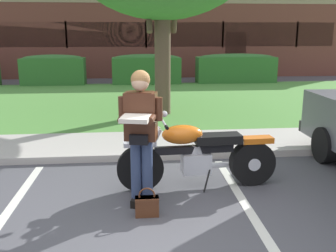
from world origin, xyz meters
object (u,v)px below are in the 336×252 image
hedge_center_right (147,69)px  brick_building (143,35)px  handbag (147,205)px  rider_person (141,128)px  hedge_right (236,68)px  hedge_center_left (53,69)px  motorcycle (204,154)px

hedge_center_right → brick_building: 6.57m
handbag → rider_person: bearing=100.0°
hedge_center_right → hedge_right: size_ratio=0.84×
hedge_center_left → rider_person: bearing=-74.3°
hedge_center_right → brick_building: brick_building is taller
hedge_right → brick_building: bearing=119.3°
motorcycle → handbag: size_ratio=6.23×
motorcycle → brick_building: 17.32m
rider_person → hedge_center_left: rider_person is taller
handbag → hedge_center_right: (0.47, 11.63, 0.51)m
rider_person → hedge_center_right: 11.35m
rider_person → hedge_right: 12.10m
hedge_right → motorcycle: bearing=-107.2°
hedge_center_left → hedge_right: (7.43, 0.00, 0.00)m
motorcycle → rider_person: 1.16m
handbag → brick_building: 18.18m
motorcycle → handbag: bearing=-135.3°
hedge_center_left → hedge_center_right: (3.71, 0.00, 0.00)m
hedge_right → brick_building: brick_building is taller
brick_building → rider_person: bearing=-92.0°
handbag → motorcycle: bearing=44.7°
hedge_center_right → hedge_right: (3.71, 0.00, 0.00)m
hedge_center_right → brick_building: size_ratio=0.13×
rider_person → handbag: rider_person is taller
rider_person → brick_building: bearing=88.0°
handbag → hedge_center_right: bearing=87.7°
hedge_right → brick_building: 7.51m
hedge_center_left → brick_building: size_ratio=0.12×
hedge_center_left → hedge_right: 7.43m
hedge_center_left → hedge_center_right: size_ratio=0.90×
rider_person → handbag: size_ratio=4.74×
rider_person → hedge_center_left: size_ratio=0.69×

